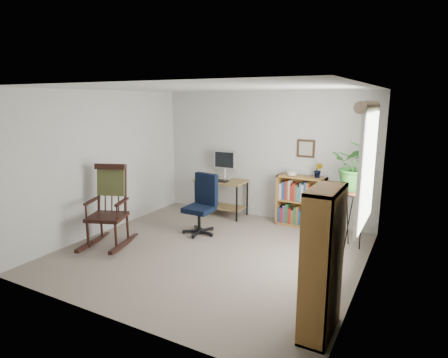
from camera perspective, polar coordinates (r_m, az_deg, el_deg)
The scene contains 18 objects.
floor at distance 5.72m, azimuth -1.95°, elevation -11.09°, with size 4.20×4.00×0.00m, color gray.
ceiling at distance 5.26m, azimuth -2.14°, elevation 13.71°, with size 4.20×4.00×0.00m, color silver.
wall_back at distance 7.13m, azimuth 6.15°, elevation 3.54°, with size 4.20×0.00×2.40m, color #B9B9B4.
wall_front at distance 3.83m, azimuth -17.45°, elevation -4.40°, with size 4.20×0.00×2.40m, color #B9B9B4.
wall_left at distance 6.66m, azimuth -17.82°, elevation 2.43°, with size 0.00×4.00×2.40m, color #B9B9B4.
wall_right at distance 4.68m, azimuth 20.71°, elevation -1.66°, with size 0.00×4.00×2.40m, color #B9B9B4.
window at distance 4.94m, azimuth 20.92°, elevation 1.38°, with size 0.12×1.20×1.50m, color white, non-canonical shape.
desk at distance 7.36m, azimuth -0.41°, elevation -2.84°, with size 0.99×0.54×0.71m, color olive, non-canonical shape.
monitor at distance 7.35m, azimuth 0.11°, elevation 2.20°, with size 0.46×0.16×0.56m, color silver, non-canonical shape.
keyboard at distance 7.17m, azimuth -0.88°, elevation -0.22°, with size 0.40×0.15×0.03m, color black.
office_chair at distance 6.31m, azimuth -3.85°, elevation -3.88°, with size 0.57×0.57×1.04m, color black, non-canonical shape.
rocking_chair at distance 6.04m, azimuth -17.50°, elevation -3.93°, with size 0.66×1.11×1.28m, color black, non-canonical shape.
low_bookshelf at distance 6.86m, azimuth 11.65°, elevation -3.34°, with size 0.86×0.29×0.91m, color olive, non-canonical shape.
tall_bookshelf at distance 3.74m, azimuth 14.73°, elevation -12.26°, with size 0.27×0.64×1.46m, color olive, non-canonical shape.
plant_stand at distance 6.05m, azimuth 19.01°, elevation -5.49°, with size 0.27×0.27×0.98m, color black, non-canonical shape.
spider_plant at distance 5.82m, azimuth 19.78°, elevation 5.40°, with size 1.69×1.88×1.46m, color #265F21.
potted_plant_small at distance 6.68m, azimuth 14.15°, elevation 0.63°, with size 0.13×0.24×0.11m, color #265F21.
framed_picture at distance 6.82m, azimuth 12.35°, elevation 4.55°, with size 0.32×0.04×0.32m, color black, non-canonical shape.
Camera 1 is at (2.67, -4.53, 2.25)m, focal length 30.00 mm.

